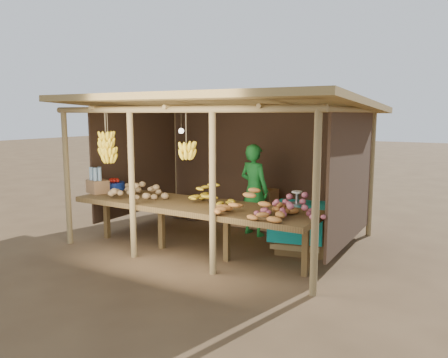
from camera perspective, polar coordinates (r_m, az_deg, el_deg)
The scene contains 13 objects.
ground at distance 7.60m, azimuth -0.00°, elevation -7.86°, with size 60.00×60.00×0.00m, color brown.
stall_structure at distance 7.32m, azimuth -0.43°, elevation 6.74°, with size 4.70×3.50×2.43m.
counter at distance 6.64m, azimuth -4.14°, elevation -3.71°, with size 3.90×1.05×0.80m.
potato_heap at distance 7.11m, azimuth -11.73°, elevation -1.03°, with size 1.01×0.61×0.37m, color #94764C, non-canonical shape.
sweet_potato_heap at distance 5.83m, azimuth 3.77°, elevation -3.00°, with size 0.95×0.57×0.36m, color #AB692B, non-canonical shape.
onion_heap at distance 5.77m, azimuth 8.97°, elevation -3.20°, with size 0.87×0.52×0.36m, color #AB5361, non-canonical shape.
banana_pile at distance 6.56m, azimuth -1.82°, elevation -1.73°, with size 0.61×0.36×0.35m, color yellow, non-canonical shape.
tomato_basin at distance 8.03m, azimuth -14.21°, elevation -0.77°, with size 0.38×0.38×0.20m.
bottle_box at distance 7.75m, azimuth -16.18°, elevation -0.51°, with size 0.43×0.38×0.44m.
vendor at distance 7.72m, azimuth 3.95°, elevation -1.43°, with size 0.59×0.39×1.62m, color #1B7B2B.
tarp_crate at distance 6.94m, azimuth 10.16°, elevation -6.11°, with size 0.96×0.88×0.99m.
carton_stack at distance 8.26m, azimuth 4.04°, elevation -4.18°, with size 0.99×0.39×0.74m.
burlap_sacks at distance 9.03m, azimuth -4.95°, elevation -3.81°, with size 0.72×0.37×0.51m.
Camera 1 is at (3.67, -6.30, 2.14)m, focal length 35.00 mm.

